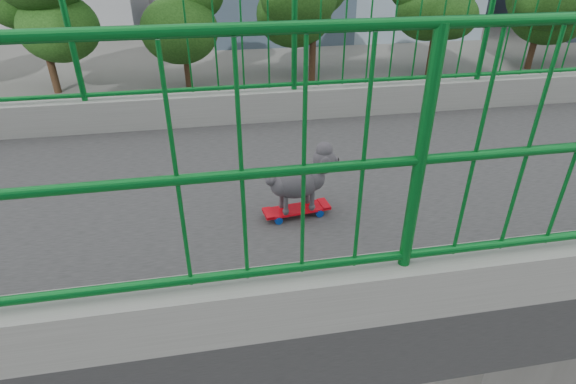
{
  "coord_description": "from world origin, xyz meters",
  "views": [
    {
      "loc": [
        2.99,
        -2.85,
        8.69
      ],
      "look_at": [
        -0.16,
        -2.28,
        6.83
      ],
      "focal_mm": 28.3,
      "sensor_mm": 36.0,
      "label": 1
    }
  ],
  "objects_px": {
    "skateboard": "(297,210)",
    "car_6": "(346,207)",
    "poodle": "(301,178)",
    "car_0": "(155,296)",
    "car_1": "(189,225)",
    "car_4": "(483,97)"
  },
  "relations": [
    {
      "from": "skateboard",
      "to": "car_0",
      "type": "xyz_separation_m",
      "value": [
        -6.45,
        -2.29,
        -6.33
      ]
    },
    {
      "from": "skateboard",
      "to": "car_6",
      "type": "xyz_separation_m",
      "value": [
        -9.65,
        3.61,
        -6.31
      ]
    },
    {
      "from": "skateboard",
      "to": "car_1",
      "type": "xyz_separation_m",
      "value": [
        -9.65,
        -1.49,
        -6.39
      ]
    },
    {
      "from": "skateboard",
      "to": "car_4",
      "type": "height_order",
      "value": "skateboard"
    },
    {
      "from": "car_1",
      "to": "car_4",
      "type": "distance_m",
      "value": 18.42
    },
    {
      "from": "car_6",
      "to": "skateboard",
      "type": "bearing_deg",
      "value": -20.54
    },
    {
      "from": "skateboard",
      "to": "car_0",
      "type": "relative_size",
      "value": 0.11
    },
    {
      "from": "poodle",
      "to": "car_0",
      "type": "distance_m",
      "value": 9.48
    },
    {
      "from": "poodle",
      "to": "car_0",
      "type": "xyz_separation_m",
      "value": [
        -6.44,
        -2.31,
        -6.56
      ]
    },
    {
      "from": "poodle",
      "to": "car_0",
      "type": "bearing_deg",
      "value": -167.59
    },
    {
      "from": "car_1",
      "to": "car_4",
      "type": "height_order",
      "value": "car_4"
    },
    {
      "from": "poodle",
      "to": "car_1",
      "type": "height_order",
      "value": "poodle"
    },
    {
      "from": "skateboard",
      "to": "car_6",
      "type": "height_order",
      "value": "skateboard"
    },
    {
      "from": "skateboard",
      "to": "car_6",
      "type": "distance_m",
      "value": 12.08
    },
    {
      "from": "poodle",
      "to": "car_4",
      "type": "xyz_separation_m",
      "value": [
        -19.24,
        14.2,
        -6.51
      ]
    },
    {
      "from": "car_0",
      "to": "car_1",
      "type": "relative_size",
      "value": 1.07
    },
    {
      "from": "poodle",
      "to": "car_4",
      "type": "relative_size",
      "value": 0.11
    },
    {
      "from": "car_0",
      "to": "car_1",
      "type": "bearing_deg",
      "value": 166.06
    },
    {
      "from": "car_0",
      "to": "car_1",
      "type": "height_order",
      "value": "car_0"
    },
    {
      "from": "poodle",
      "to": "car_1",
      "type": "relative_size",
      "value": 0.13
    },
    {
      "from": "car_0",
      "to": "car_1",
      "type": "distance_m",
      "value": 3.3
    },
    {
      "from": "car_0",
      "to": "skateboard",
      "type": "bearing_deg",
      "value": 19.52
    }
  ]
}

